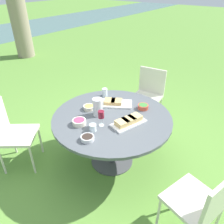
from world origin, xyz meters
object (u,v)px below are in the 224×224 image
at_px(chair_near_left, 149,92).
at_px(handbag, 108,107).
at_px(chair_near_right, 10,131).
at_px(wine_glass, 101,115).
at_px(water_pitcher, 98,107).
at_px(dining_table, 112,123).
at_px(chair_far_back, 203,201).

distance_m(chair_near_left, handbag, 0.81).
distance_m(chair_near_right, wine_glass, 1.18).
relative_size(chair_near_right, wine_glass, 4.79).
bearing_deg(water_pitcher, chair_near_right, 129.73).
relative_size(chair_near_left, chair_near_right, 1.00).
distance_m(chair_near_left, chair_near_right, 2.13).
bearing_deg(wine_glass, dining_table, 3.86).
bearing_deg(chair_near_right, dining_table, -52.58).
distance_m(chair_near_right, handbag, 1.76).
xyz_separation_m(chair_near_right, wine_glass, (0.53, -1.00, 0.32)).
distance_m(wine_glass, handbag, 1.59).
bearing_deg(wine_glass, chair_far_back, -97.58).
xyz_separation_m(chair_near_right, handbag, (1.71, -0.20, -0.40)).
distance_m(chair_near_right, water_pitcher, 1.12).
xyz_separation_m(dining_table, wine_glass, (-0.22, -0.01, 0.23)).
height_order(chair_near_left, water_pitcher, water_pitcher).
bearing_deg(chair_near_left, wine_glass, -174.51).
height_order(chair_far_back, handbag, chair_far_back).
height_order(chair_far_back, wine_glass, wine_glass).
xyz_separation_m(wine_glass, handbag, (1.17, 0.80, -0.72)).
distance_m(dining_table, wine_glass, 0.32).
bearing_deg(chair_far_back, handbag, 56.33).
bearing_deg(dining_table, chair_near_right, 127.42).
height_order(chair_near_right, chair_far_back, same).
distance_m(chair_far_back, water_pitcher, 1.44).
distance_m(dining_table, chair_near_right, 1.25).
relative_size(chair_near_left, wine_glass, 4.79).
xyz_separation_m(dining_table, chair_near_left, (1.19, 0.12, -0.09)).
height_order(chair_near_right, water_pitcher, water_pitcher).
height_order(chair_far_back, water_pitcher, water_pitcher).
bearing_deg(chair_far_back, chair_near_right, 99.69).
distance_m(dining_table, handbag, 1.33).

